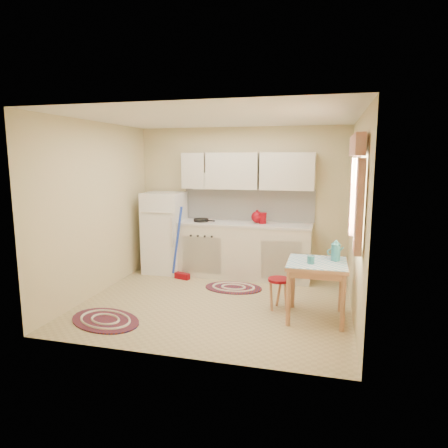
{
  "coord_description": "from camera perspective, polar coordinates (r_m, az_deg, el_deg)",
  "views": [
    {
      "loc": [
        1.43,
        -5.11,
        1.98
      ],
      "look_at": [
        0.04,
        0.25,
        1.07
      ],
      "focal_mm": 32.0,
      "sensor_mm": 36.0,
      "label": 1
    }
  ],
  "objects": [
    {
      "name": "room_shell",
      "position": [
        5.51,
        1.11,
        5.38
      ],
      "size": [
        3.64,
        3.6,
        2.52
      ],
      "color": "tan",
      "rests_on": "ground"
    },
    {
      "name": "fridge",
      "position": [
        7.03,
        -8.48,
        -1.21
      ],
      "size": [
        0.65,
        0.6,
        1.4
      ],
      "primitive_type": "cube",
      "color": "white",
      "rests_on": "ground"
    },
    {
      "name": "broom",
      "position": [
        6.57,
        -6.07,
        -2.79
      ],
      "size": [
        0.3,
        0.19,
        1.2
      ],
      "primitive_type": null,
      "rotation": [
        0.0,
        0.0,
        -0.28
      ],
      "color": "blue",
      "rests_on": "ground"
    },
    {
      "name": "base_cabinets",
      "position": [
        6.72,
        2.68,
        -3.87
      ],
      "size": [
        2.25,
        0.6,
        0.88
      ],
      "primitive_type": "cube",
      "color": "beige",
      "rests_on": "ground"
    },
    {
      "name": "countertop",
      "position": [
        6.63,
        2.71,
        0.0
      ],
      "size": [
        2.27,
        0.62,
        0.04
      ],
      "primitive_type": "cube",
      "color": "beige",
      "rests_on": "base_cabinets"
    },
    {
      "name": "frying_pan",
      "position": [
        6.76,
        -3.3,
        0.56
      ],
      "size": [
        0.31,
        0.31,
        0.05
      ],
      "primitive_type": "cylinder",
      "rotation": [
        0.0,
        0.0,
        -0.26
      ],
      "color": "black",
      "rests_on": "countertop"
    },
    {
      "name": "red_kettle",
      "position": [
        6.57,
        4.74,
        1.01
      ],
      "size": [
        0.24,
        0.23,
        0.21
      ],
      "primitive_type": null,
      "rotation": [
        0.0,
        0.0,
        -0.17
      ],
      "color": "maroon",
      "rests_on": "countertop"
    },
    {
      "name": "red_canister",
      "position": [
        6.56,
        5.53,
        0.75
      ],
      "size": [
        0.14,
        0.14,
        0.16
      ],
      "primitive_type": "cylinder",
      "rotation": [
        0.0,
        0.0,
        -0.2
      ],
      "color": "maroon",
      "rests_on": "countertop"
    },
    {
      "name": "table",
      "position": [
        5.13,
        13.01,
        -9.26
      ],
      "size": [
        0.72,
        0.72,
        0.72
      ],
      "primitive_type": "cube",
      "color": "tan",
      "rests_on": "ground"
    },
    {
      "name": "stool",
      "position": [
        5.4,
        7.81,
        -9.85
      ],
      "size": [
        0.31,
        0.31,
        0.42
      ],
      "primitive_type": "cylinder",
      "rotation": [
        0.0,
        0.0,
        0.08
      ],
      "color": "maroon",
      "rests_on": "ground"
    },
    {
      "name": "coffee_pot",
      "position": [
        5.12,
        15.68,
        -3.61
      ],
      "size": [
        0.16,
        0.15,
        0.28
      ],
      "primitive_type": null,
      "rotation": [
        0.0,
        0.0,
        0.22
      ],
      "color": "teal",
      "rests_on": "table"
    },
    {
      "name": "mug",
      "position": [
        4.93,
        12.29,
        -5.07
      ],
      "size": [
        0.1,
        0.1,
        0.1
      ],
      "primitive_type": "cylinder",
      "rotation": [
        0.0,
        0.0,
        -0.16
      ],
      "color": "teal",
      "rests_on": "table"
    },
    {
      "name": "rug_center",
      "position": [
        6.23,
        1.36,
        -9.09
      ],
      "size": [
        0.89,
        0.6,
        0.02
      ],
      "primitive_type": null,
      "rotation": [
        0.0,
        0.0,
        0.01
      ],
      "color": "maroon",
      "rests_on": "ground"
    },
    {
      "name": "rug_left",
      "position": [
        5.26,
        -16.59,
        -13.03
      ],
      "size": [
        1.17,
        0.99,
        0.02
      ],
      "primitive_type": null,
      "rotation": [
        0.0,
        0.0,
        -0.39
      ],
      "color": "maroon",
      "rests_on": "ground"
    }
  ]
}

